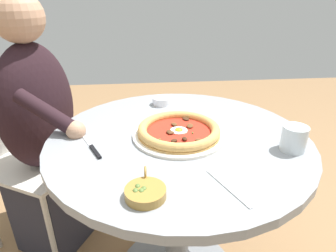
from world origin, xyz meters
name	(u,v)px	position (x,y,z in m)	size (l,w,h in m)	color
dining_table	(178,178)	(0.00, 0.00, 0.54)	(0.92, 0.92, 0.72)	gray
pizza_on_plate	(179,131)	(0.00, 0.00, 0.74)	(0.32, 0.32, 0.04)	white
water_glass	(294,140)	(-0.13, -0.35, 0.75)	(0.08, 0.08, 0.08)	silver
steak_knife	(92,148)	(-0.06, 0.29, 0.72)	(0.20, 0.10, 0.01)	silver
ramekin_capers	(161,101)	(0.31, 0.04, 0.73)	(0.08, 0.08, 0.03)	white
olive_pan	(145,192)	(-0.32, 0.13, 0.73)	(0.13, 0.10, 0.05)	olive
fork_utensil	(228,188)	(-0.30, -0.09, 0.72)	(0.17, 0.08, 0.00)	#BCBCC1
diner_person	(45,147)	(0.30, 0.57, 0.54)	(0.52, 0.45, 1.19)	#282833
cafe_chair_diner	(22,142)	(0.37, 0.70, 0.53)	(0.57, 0.57, 0.88)	beige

